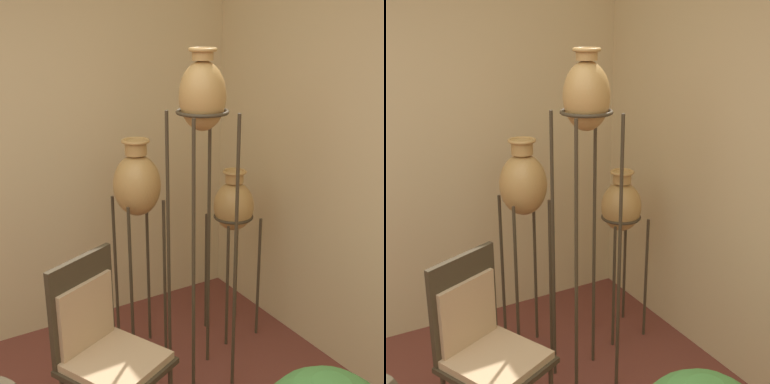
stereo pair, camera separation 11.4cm
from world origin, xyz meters
TOP-DOWN VIEW (x-y plane):
  - vase_stand_tall at (1.27, 1.05)m, footprint 0.30×0.30m
  - vase_stand_medium at (1.08, 1.49)m, footprint 0.29×0.29m
  - vase_stand_short at (1.74, 1.40)m, footprint 0.28×0.28m
  - chair at (0.58, 0.89)m, footprint 0.60×0.60m

SIDE VIEW (x-z plane):
  - chair at x=0.58m, z-range 0.07..1.10m
  - vase_stand_short at x=1.74m, z-range 0.33..1.53m
  - vase_stand_medium at x=1.08m, z-range 0.43..1.89m
  - vase_stand_tall at x=1.27m, z-range 0.67..2.67m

